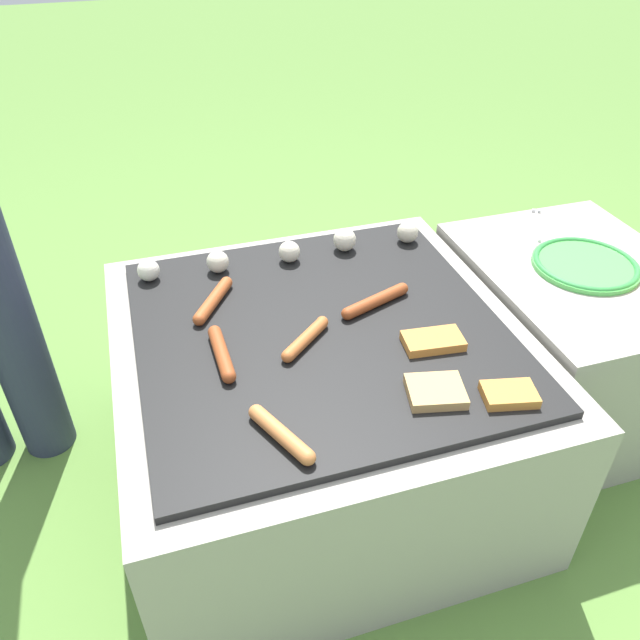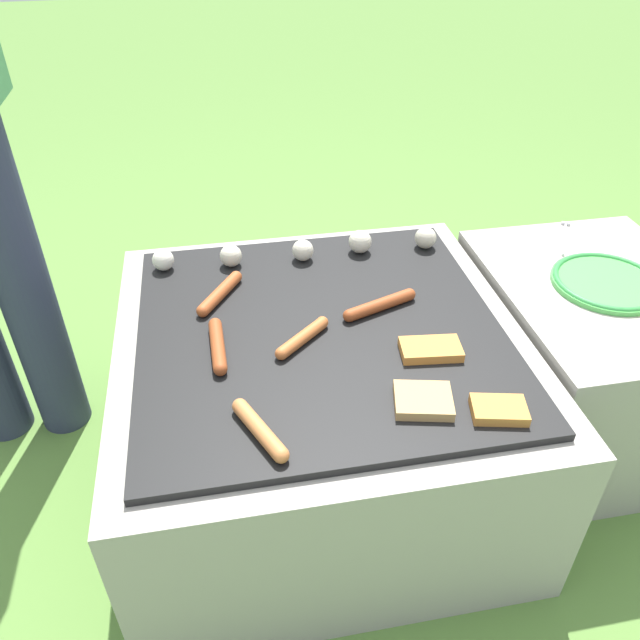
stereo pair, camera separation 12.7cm
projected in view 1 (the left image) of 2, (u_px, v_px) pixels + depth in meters
The scene contains 14 objects.
ground_plane at pixel (320, 467), 1.62m from camera, with size 14.00×14.00×0.00m, color #567F38.
grill at pixel (320, 404), 1.48m from camera, with size 0.88×0.88×0.46m.
side_ledge at pixel (564, 340), 1.68m from camera, with size 0.50×0.63×0.46m.
sausage_mid_left at pixel (376, 301), 1.40m from camera, with size 0.18×0.08×0.03m.
sausage_mid_right at pixel (221, 353), 1.25m from camera, with size 0.03×0.18×0.03m.
sausage_front_right at pixel (306, 339), 1.29m from camera, with size 0.13×0.11×0.03m.
sausage_back_center at pixel (281, 434), 1.08m from camera, with size 0.09×0.16×0.03m.
sausage_front_center at pixel (213, 300), 1.41m from camera, with size 0.11×0.15×0.03m.
bread_slice_center at pixel (436, 391), 1.17m from camera, with size 0.12×0.11×0.02m.
bread_slice_left at pixel (433, 341), 1.29m from camera, with size 0.13×0.08×0.02m.
bread_slice_right at pixel (509, 394), 1.17m from camera, with size 0.11×0.09×0.02m.
mushroom_row at pixel (292, 250), 1.56m from camera, with size 0.72×0.07×0.06m.
plate_colorful at pixel (585, 264), 1.54m from camera, with size 0.26×0.26×0.02m.
fork_utensil at pixel (538, 223), 1.72m from camera, with size 0.11×0.17×0.01m.
Camera 1 is at (-0.32, -1.02, 1.27)m, focal length 35.00 mm.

